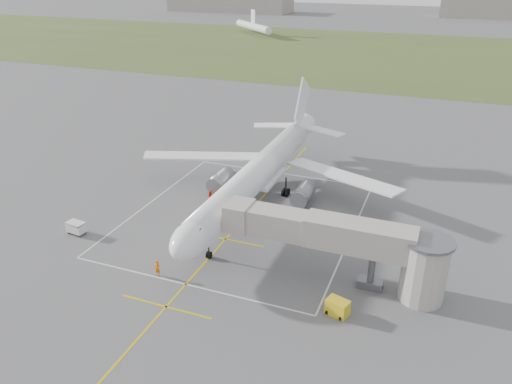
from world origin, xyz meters
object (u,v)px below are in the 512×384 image
at_px(jet_bridge, 351,244).
at_px(gpu_unit, 337,307).
at_px(ramp_worker_wing, 211,197).
at_px(airliner, 258,174).
at_px(ramp_worker_nose, 157,268).
at_px(baggage_cart, 76,228).

relative_size(jet_bridge, gpu_unit, 9.66).
height_order(jet_bridge, gpu_unit, jet_bridge).
bearing_deg(ramp_worker_wing, airliner, -127.38).
height_order(gpu_unit, ramp_worker_nose, ramp_worker_nose).
relative_size(airliner, baggage_cart, 19.52).
relative_size(airliner, gpu_unit, 19.30).
bearing_deg(gpu_unit, jet_bridge, 108.42).
bearing_deg(ramp_worker_nose, ramp_worker_wing, 104.98).
relative_size(jet_bridge, ramp_worker_wing, 12.88).
xyz_separation_m(jet_bridge, ramp_worker_wing, (-21.87, 11.97, -3.84)).
relative_size(airliner, ramp_worker_wing, 25.73).
xyz_separation_m(ramp_worker_nose, ramp_worker_wing, (-2.59, 18.14, -0.04)).
height_order(baggage_cart, ramp_worker_nose, ramp_worker_nose).
bearing_deg(ramp_worker_nose, jet_bridge, 24.62).
bearing_deg(gpu_unit, baggage_cart, -168.67).
height_order(airliner, baggage_cart, airliner).
bearing_deg(ramp_worker_nose, airliner, 86.98).
xyz_separation_m(airliner, baggage_cart, (-17.75, -16.20, -3.59)).
xyz_separation_m(gpu_unit, baggage_cart, (-33.57, 3.53, 0.02)).
bearing_deg(jet_bridge, ramp_worker_nose, -162.24).
height_order(jet_bridge, ramp_worker_nose, jet_bridge).
height_order(airliner, jet_bridge, airliner).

